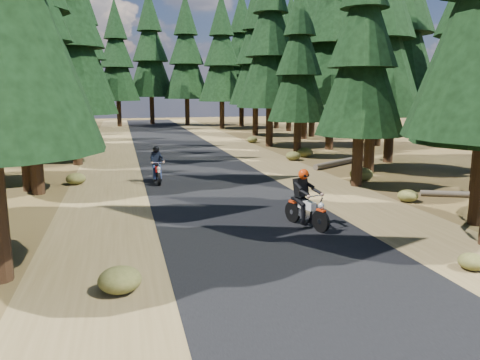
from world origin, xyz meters
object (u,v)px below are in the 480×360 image
object	(u,v)px
log_near	(341,162)
rider_follow	(157,171)
rider_lead	(306,208)
log_far	(476,195)

from	to	relation	value
log_near	rider_follow	bearing A→B (deg)	162.43
rider_lead	rider_follow	distance (m)	9.05
log_far	rider_lead	bearing A→B (deg)	-141.40
rider_lead	log_near	bearing A→B (deg)	-139.66
log_near	rider_lead	distance (m)	12.86
log_near	log_far	xyz separation A→B (m)	(1.38, -8.91, -0.04)
log_near	log_far	bearing A→B (deg)	-113.93
log_far	rider_lead	xyz separation A→B (m)	(-8.00, -2.11, 0.48)
rider_lead	rider_follow	size ratio (longest dim) A/B	1.10
rider_lead	log_far	bearing A→B (deg)	176.10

